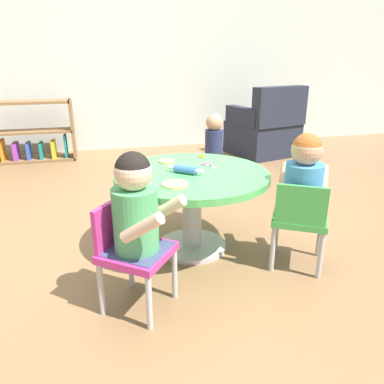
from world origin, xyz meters
name	(u,v)px	position (x,y,z in m)	size (l,w,h in m)	color
ground_plane	(192,248)	(0.00, 0.00, 0.00)	(10.00, 10.00, 0.00)	olive
back_wall	(133,37)	(0.00, 3.00, 1.40)	(8.00, 0.12, 2.80)	silver
craft_table	(192,190)	(0.00, 0.00, 0.40)	(0.94, 0.94, 0.52)	silver
child_chair_left	(131,250)	(-0.43, -0.49, 0.31)	(0.42, 0.42, 0.54)	#B7B7BC
seated_child_left	(136,207)	(-0.39, -0.52, 0.53)	(0.44, 0.42, 0.51)	#3F4772
child_chair_right	(300,219)	(0.54, -0.37, 0.31)	(0.41, 0.41, 0.54)	#B7B7BC
seated_child_right	(304,179)	(0.56, -0.33, 0.53)	(0.41, 0.43, 0.51)	#3F4772
bookshelf_low	(33,135)	(-1.27, 2.55, 0.30)	(0.93, 0.28, 0.70)	olive
armchair_dark	(265,130)	(1.48, 2.15, 0.31)	(0.86, 0.87, 0.85)	#232838
toddler_standing	(214,146)	(0.53, 1.25, 0.36)	(0.17, 0.17, 0.67)	#33384C
rolling_pin	(185,169)	(-0.04, -0.02, 0.54)	(0.19, 0.16, 0.05)	#3F72CC
craft_scissors	(209,165)	(0.14, 0.11, 0.52)	(0.08, 0.14, 0.01)	silver
playdough_blob_0	(175,184)	(-0.15, -0.21, 0.52)	(0.14, 0.14, 0.01)	#F2CC72
playdough_blob_1	(166,161)	(-0.11, 0.26, 0.52)	(0.11, 0.11, 0.01)	#F2CC72
cookie_cutter_0	(147,167)	(-0.25, 0.16, 0.52)	(0.07, 0.07, 0.01)	#3F99D8
cookie_cutter_1	(201,156)	(0.15, 0.33, 0.52)	(0.05, 0.05, 0.01)	orange
cookie_cutter_2	(144,173)	(-0.28, 0.04, 0.52)	(0.05, 0.05, 0.01)	#D83FA5
cookie_cutter_3	(150,185)	(-0.28, -0.19, 0.52)	(0.06, 0.06, 0.01)	#D83FA5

